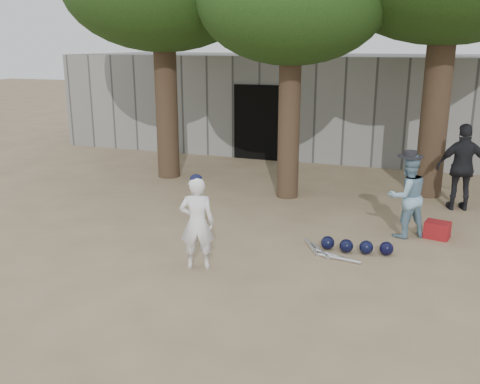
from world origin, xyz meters
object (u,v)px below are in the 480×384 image
at_px(boy_player, 197,223).
at_px(spectator_blue, 407,196).
at_px(red_bag, 437,230).
at_px(spectator_dark, 463,167).

relative_size(boy_player, spectator_blue, 0.97).
height_order(spectator_blue, red_bag, spectator_blue).
bearing_deg(boy_player, spectator_blue, -157.42).
relative_size(boy_player, spectator_dark, 0.81).
xyz_separation_m(boy_player, red_bag, (3.51, 2.64, -0.58)).
height_order(boy_player, spectator_dark, spectator_dark).
bearing_deg(spectator_blue, spectator_dark, -148.38).
relative_size(spectator_blue, spectator_dark, 0.83).
bearing_deg(spectator_blue, red_bag, 157.83).
relative_size(boy_player, red_bag, 3.48).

